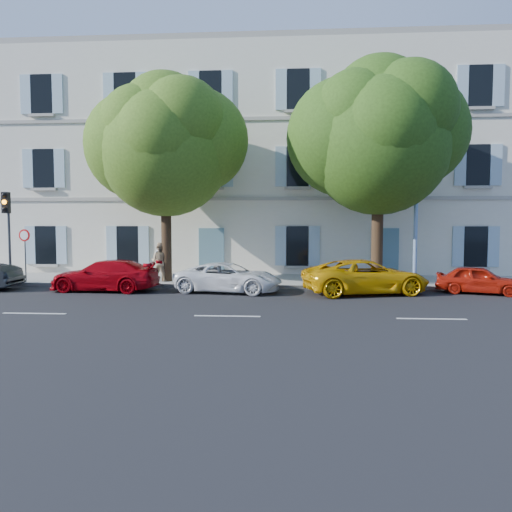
# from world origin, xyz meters

# --- Properties ---
(ground) EXTENTS (90.00, 90.00, 0.00)m
(ground) POSITION_xyz_m (0.00, 0.00, 0.00)
(ground) COLOR black
(sidewalk) EXTENTS (36.00, 4.50, 0.15)m
(sidewalk) POSITION_xyz_m (0.00, 4.45, 0.07)
(sidewalk) COLOR #A09E96
(sidewalk) RESTS_ON ground
(kerb) EXTENTS (36.00, 0.16, 0.16)m
(kerb) POSITION_xyz_m (0.00, 2.28, 0.08)
(kerb) COLOR #9E998E
(kerb) RESTS_ON ground
(building) EXTENTS (28.00, 7.00, 12.00)m
(building) POSITION_xyz_m (0.00, 10.20, 6.00)
(building) COLOR silver
(building) RESTS_ON ground
(car_red_coupe) EXTENTS (4.49, 2.04, 1.28)m
(car_red_coupe) POSITION_xyz_m (-5.68, 1.05, 0.64)
(car_red_coupe) COLOR #A0040D
(car_red_coupe) RESTS_ON ground
(car_white_coupe) EXTENTS (4.53, 2.62, 1.19)m
(car_white_coupe) POSITION_xyz_m (-0.61, 1.07, 0.59)
(car_white_coupe) COLOR white
(car_white_coupe) RESTS_ON ground
(car_yellow_supercar) EXTENTS (5.28, 3.41, 1.35)m
(car_yellow_supercar) POSITION_xyz_m (4.82, 0.98, 0.68)
(car_yellow_supercar) COLOR #DA9E09
(car_yellow_supercar) RESTS_ON ground
(car_red_hatchback) EXTENTS (3.47, 2.29, 1.10)m
(car_red_hatchback) POSITION_xyz_m (9.28, 1.37, 0.55)
(car_red_hatchback) COLOR #A6180A
(car_red_hatchback) RESTS_ON ground
(tree_left) EXTENTS (5.80, 5.80, 9.00)m
(tree_left) POSITION_xyz_m (-3.71, 3.37, 5.94)
(tree_left) COLOR #3A2819
(tree_left) RESTS_ON sidewalk
(tree_right) EXTENTS (6.03, 6.03, 9.30)m
(tree_right) POSITION_xyz_m (5.57, 2.98, 6.11)
(tree_right) COLOR #3A2819
(tree_right) RESTS_ON sidewalk
(traffic_light) EXTENTS (0.31, 0.45, 3.98)m
(traffic_light) POSITION_xyz_m (-10.67, 2.60, 3.03)
(traffic_light) COLOR #383A3D
(traffic_light) RESTS_ON sidewalk
(road_sign) EXTENTS (0.54, 0.11, 2.35)m
(road_sign) POSITION_xyz_m (-9.94, 2.67, 1.84)
(road_sign) COLOR #383A3D
(road_sign) RESTS_ON sidewalk
(street_lamp) EXTENTS (0.48, 1.82, 8.47)m
(street_lamp) POSITION_xyz_m (7.18, 2.83, 4.95)
(street_lamp) COLOR #7293BF
(street_lamp) RESTS_ON sidewalk
(pedestrian_a) EXTENTS (0.76, 0.70, 1.74)m
(pedestrian_a) POSITION_xyz_m (-4.20, 4.14, 1.02)
(pedestrian_a) COLOR white
(pedestrian_a) RESTS_ON sidewalk
(pedestrian_b) EXTENTS (0.96, 0.82, 1.75)m
(pedestrian_b) POSITION_xyz_m (-4.01, 3.34, 1.02)
(pedestrian_b) COLOR tan
(pedestrian_b) RESTS_ON sidewalk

